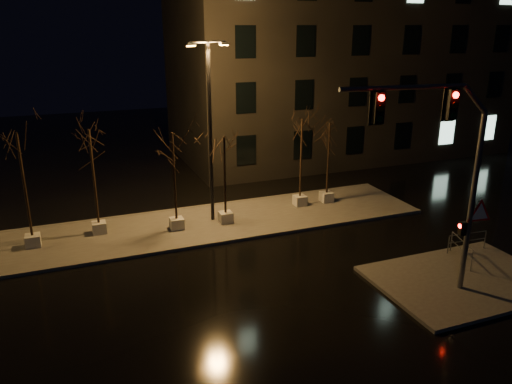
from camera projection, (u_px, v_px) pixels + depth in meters
name	position (u px, v px, depth m)	size (l,w,h in m)	color
ground	(256.00, 276.00, 20.44)	(90.00, 90.00, 0.00)	black
median	(214.00, 223.00, 25.72)	(22.00, 5.00, 0.15)	#4E4C46
sidewalk_corner	(463.00, 280.00, 19.92)	(7.00, 5.00, 0.15)	#4E4C46
building	(339.00, 56.00, 38.79)	(25.00, 12.00, 15.00)	black
tree_0	(20.00, 159.00, 21.51)	(1.80, 1.80, 5.43)	beige
tree_1	(91.00, 153.00, 23.01)	(1.80, 1.80, 5.24)	beige
tree_2	(173.00, 155.00, 23.57)	(1.80, 1.80, 4.98)	beige
tree_3	(224.00, 156.00, 24.48)	(1.80, 1.80, 4.58)	beige
tree_4	(302.00, 139.00, 26.81)	(1.80, 1.80, 5.02)	beige
tree_5	(329.00, 141.00, 27.48)	(1.80, 1.80, 4.64)	beige
traffic_signal_mast	(447.00, 161.00, 17.31)	(6.32, 0.92, 7.77)	slate
streetlight_main	(210.00, 121.00, 24.32)	(2.21, 0.81, 8.91)	black
guard_rail_a	(467.00, 239.00, 22.18)	(1.98, 0.20, 0.85)	slate
guard_rail_b	(462.00, 248.00, 21.22)	(0.64, 1.90, 0.94)	slate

